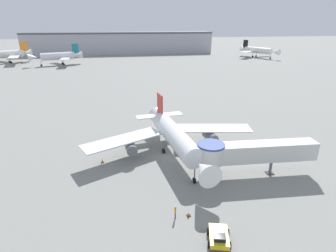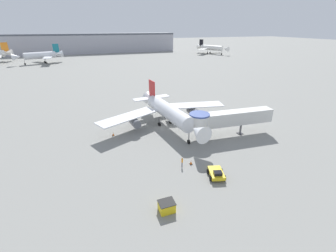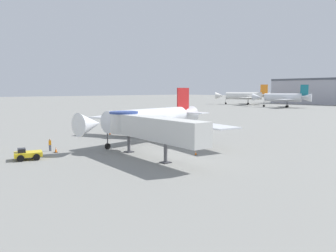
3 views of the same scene
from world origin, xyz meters
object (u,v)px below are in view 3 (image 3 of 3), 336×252
object	(u,v)px
main_airplane	(151,119)
background_jet_teal_tail	(284,98)
traffic_cone_near_nose	(56,150)
traffic_cone_port_wing	(110,132)
background_jet_orange_tail	(245,96)
jet_bridge	(147,127)
pushback_tug_yellow	(27,154)
ground_crew_marshaller	(50,144)
traffic_cone_starboard_wing	(196,153)

from	to	relation	value
main_airplane	background_jet_teal_tail	xyz separation A→B (m)	(-41.32, 119.37, 1.06)
main_airplane	traffic_cone_near_nose	size ratio (longest dim) A/B	39.97
traffic_cone_near_nose	traffic_cone_port_wing	world-z (taller)	traffic_cone_port_wing
background_jet_orange_tail	traffic_cone_port_wing	bearing A→B (deg)	-6.29
jet_bridge	traffic_cone_near_nose	xyz separation A→B (m)	(-11.32, -7.49, -3.67)
traffic_cone_near_nose	traffic_cone_port_wing	distance (m)	19.28
jet_bridge	traffic_cone_port_wing	xyz separation A→B (m)	(-22.43, 8.27, -3.66)
traffic_cone_near_nose	background_jet_orange_tail	bearing A→B (deg)	115.98
pushback_tug_yellow	background_jet_orange_tail	size ratio (longest dim) A/B	0.12
jet_bridge	background_jet_orange_tail	distance (m)	164.08
pushback_tug_yellow	ground_crew_marshaller	world-z (taller)	ground_crew_marshaller
main_airplane	ground_crew_marshaller	distance (m)	16.75
main_airplane	jet_bridge	xyz separation A→B (m)	(9.80, -8.56, 0.15)
main_airplane	pushback_tug_yellow	distance (m)	20.93
traffic_cone_port_wing	traffic_cone_near_nose	bearing A→B (deg)	-54.80
traffic_cone_starboard_wing	ground_crew_marshaller	size ratio (longest dim) A/B	0.34
jet_bridge	ground_crew_marshaller	size ratio (longest dim) A/B	10.48
jet_bridge	ground_crew_marshaller	bearing A→B (deg)	-145.47
pushback_tug_yellow	traffic_cone_near_nose	world-z (taller)	pushback_tug_yellow
traffic_cone_starboard_wing	traffic_cone_near_nose	size ratio (longest dim) A/B	0.75
traffic_cone_port_wing	ground_crew_marshaller	xyz separation A→B (m)	(9.38, -15.88, 0.63)
main_airplane	traffic_cone_starboard_wing	size ratio (longest dim) A/B	53.05
ground_crew_marshaller	pushback_tug_yellow	bearing A→B (deg)	-123.08
ground_crew_marshaller	background_jet_orange_tail	bearing A→B (deg)	41.42
traffic_cone_near_nose	traffic_cone_port_wing	size ratio (longest dim) A/B	0.97
traffic_cone_starboard_wing	background_jet_teal_tail	world-z (taller)	background_jet_teal_tail
traffic_cone_starboard_wing	traffic_cone_near_nose	xyz separation A→B (m)	(-14.50, -13.39, 0.10)
main_airplane	traffic_cone_port_wing	distance (m)	13.11
traffic_cone_near_nose	background_jet_teal_tail	distance (m)	141.22
jet_bridge	traffic_cone_starboard_wing	xyz separation A→B (m)	(3.18, 5.90, -3.77)
ground_crew_marshaller	main_airplane	bearing A→B (deg)	4.63
traffic_cone_starboard_wing	background_jet_orange_tail	distance (m)	160.81
ground_crew_marshaller	traffic_cone_port_wing	bearing A→B (deg)	46.56
traffic_cone_port_wing	background_jet_teal_tail	xyz separation A→B (m)	(-28.68, 119.66, 4.56)
pushback_tug_yellow	traffic_cone_starboard_wing	distance (m)	21.84
traffic_cone_port_wing	background_jet_teal_tail	size ratio (longest dim) A/B	0.03
traffic_cone_near_nose	traffic_cone_port_wing	xyz separation A→B (m)	(-11.11, 15.76, 0.01)
jet_bridge	traffic_cone_starboard_wing	bearing A→B (deg)	65.92
main_airplane	traffic_cone_near_nose	distance (m)	16.50
background_jet_orange_tail	jet_bridge	bearing A→B (deg)	-0.37
traffic_cone_starboard_wing	jet_bridge	bearing A→B (deg)	-118.34
traffic_cone_port_wing	ground_crew_marshaller	distance (m)	18.46
pushback_tug_yellow	traffic_cone_near_nose	distance (m)	5.11
traffic_cone_near_nose	ground_crew_marshaller	xyz separation A→B (m)	(-1.74, -0.13, 0.64)
main_airplane	jet_bridge	size ratio (longest dim) A/B	1.72
background_jet_teal_tail	jet_bridge	bearing A→B (deg)	1.97
traffic_cone_starboard_wing	background_jet_orange_tail	size ratio (longest dim) A/B	0.02
traffic_cone_starboard_wing	traffic_cone_near_nose	world-z (taller)	traffic_cone_near_nose
pushback_tug_yellow	traffic_cone_starboard_wing	world-z (taller)	pushback_tug_yellow
jet_bridge	background_jet_teal_tail	bearing A→B (deg)	116.04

